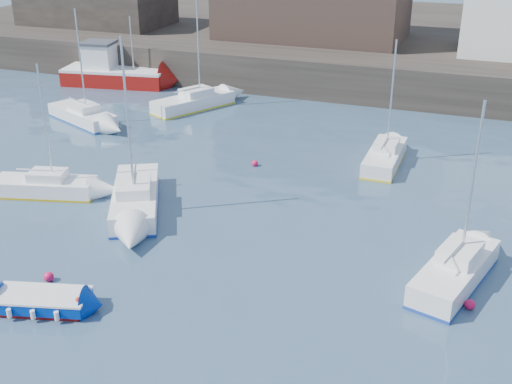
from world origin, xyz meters
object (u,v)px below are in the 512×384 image
(sailboat_a, at_px, (45,186))
(sailboat_c, at_px, (455,271))
(fishing_boat, at_px, (112,71))
(sailboat_b, at_px, (136,197))
(buoy_near, at_px, (49,281))
(sailboat_e, at_px, (83,115))
(sailboat_f, at_px, (385,156))
(sailboat_h, at_px, (194,101))
(blue_dinghy, at_px, (42,301))
(buoy_mid, at_px, (469,308))
(buoy_far, at_px, (255,166))

(sailboat_a, height_order, sailboat_c, sailboat_c)
(fishing_boat, xyz_separation_m, sailboat_b, (13.87, -20.23, -0.53))
(buoy_near, bearing_deg, fishing_boat, 117.02)
(sailboat_c, bearing_deg, sailboat_e, 154.48)
(sailboat_e, height_order, sailboat_f, sailboat_e)
(sailboat_e, bearing_deg, sailboat_f, -1.45)
(sailboat_c, distance_m, sailboat_e, 28.85)
(sailboat_b, height_order, sailboat_e, sailboat_b)
(sailboat_h, bearing_deg, sailboat_c, -41.80)
(blue_dinghy, distance_m, sailboat_a, 10.82)
(blue_dinghy, xyz_separation_m, sailboat_h, (-5.71, 25.32, 0.16))
(sailboat_a, relative_size, buoy_mid, 17.36)
(blue_dinghy, bearing_deg, sailboat_h, 102.70)
(sailboat_a, bearing_deg, sailboat_e, 115.16)
(buoy_mid, bearing_deg, sailboat_b, 168.46)
(sailboat_b, bearing_deg, buoy_mid, -11.54)
(blue_dinghy, height_order, buoy_far, blue_dinghy)
(sailboat_e, bearing_deg, fishing_boat, 109.96)
(sailboat_f, relative_size, buoy_mid, 17.90)
(sailboat_f, bearing_deg, sailboat_h, 158.10)
(buoy_mid, bearing_deg, blue_dinghy, -159.52)
(sailboat_b, relative_size, buoy_mid, 21.71)
(sailboat_e, xyz_separation_m, buoy_far, (14.10, -3.45, -0.51))
(sailboat_h, bearing_deg, sailboat_f, -21.90)
(sailboat_e, relative_size, buoy_mid, 19.43)
(sailboat_a, relative_size, sailboat_f, 0.97)
(blue_dinghy, bearing_deg, sailboat_a, 126.37)
(sailboat_f, bearing_deg, fishing_boat, 157.80)
(sailboat_a, height_order, buoy_far, sailboat_a)
(sailboat_e, height_order, buoy_near, sailboat_e)
(sailboat_a, bearing_deg, buoy_mid, -8.05)
(sailboat_b, distance_m, sailboat_c, 15.70)
(sailboat_e, distance_m, sailboat_f, 21.13)
(sailboat_h, xyz_separation_m, buoy_mid, (20.87, -19.66, -0.54))
(buoy_near, bearing_deg, sailboat_f, 58.83)
(blue_dinghy, distance_m, sailboat_h, 25.96)
(buoy_near, height_order, buoy_far, buoy_near)
(sailboat_b, relative_size, sailboat_f, 1.21)
(sailboat_b, bearing_deg, sailboat_f, 43.63)
(sailboat_c, relative_size, sailboat_f, 1.05)
(blue_dinghy, xyz_separation_m, fishing_boat, (-15.04, 29.22, 0.72))
(sailboat_f, bearing_deg, buoy_mid, -67.43)
(sailboat_b, distance_m, buoy_far, 8.18)
(fishing_boat, bearing_deg, sailboat_e, -70.04)
(blue_dinghy, xyz_separation_m, sailboat_e, (-11.59, 19.73, 0.13))
(sailboat_f, height_order, buoy_far, sailboat_f)
(blue_dinghy, xyz_separation_m, sailboat_f, (9.54, 19.19, 0.13))
(sailboat_b, distance_m, buoy_near, 7.28)
(buoy_near, bearing_deg, sailboat_h, 101.24)
(sailboat_c, xyz_separation_m, sailboat_e, (-26.03, 12.43, -0.07))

